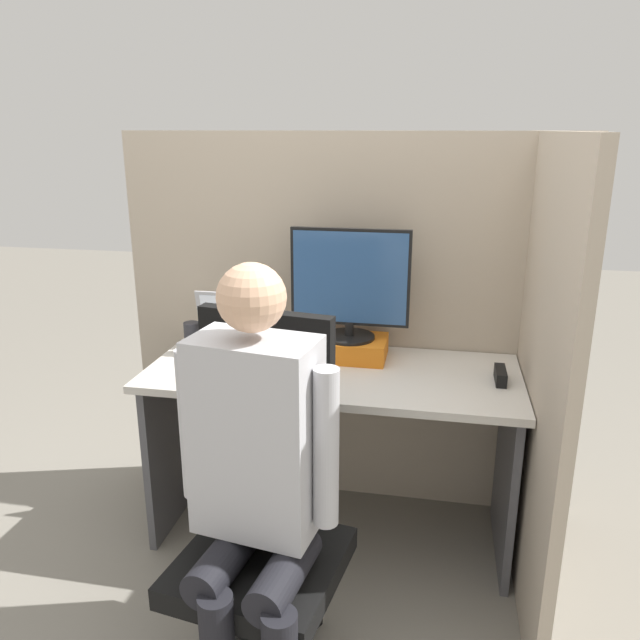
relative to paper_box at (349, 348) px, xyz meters
name	(u,v)px	position (x,y,z in m)	size (l,w,h in m)	color
ground_plane	(317,580)	(-0.04, -0.46, -0.78)	(12.00, 12.00, 0.00)	slate
cubicle_panel_back	(346,325)	(-0.04, 0.19, 0.04)	(1.95, 0.05, 1.64)	tan
cubicle_panel_right	(536,370)	(0.71, -0.21, 0.04)	(0.04, 1.25, 1.64)	tan
desk	(332,412)	(-0.04, -0.15, -0.23)	(1.45, 0.63, 0.74)	beige
paper_box	(349,348)	(0.00, 0.00, 0.00)	(0.31, 0.22, 0.08)	orange
monitor	(350,284)	(0.00, 0.00, 0.27)	(0.48, 0.21, 0.45)	black
laptop	(231,347)	(-0.47, -0.11, 0.01)	(0.32, 0.26, 0.27)	#99999E
mouse	(275,367)	(-0.26, -0.21, -0.03)	(0.07, 0.05, 0.03)	silver
stapler	(500,375)	(0.59, -0.15, -0.02)	(0.04, 0.14, 0.05)	black
carrot_toy	(306,376)	(-0.12, -0.29, -0.02)	(0.05, 0.16, 0.05)	orange
office_chair	(264,503)	(-0.14, -0.80, -0.24)	(0.54, 0.59, 1.12)	black
person	(255,470)	(-0.12, -0.96, -0.03)	(0.47, 0.44, 1.32)	black
pen_cup	(192,335)	(-0.69, 0.00, 0.01)	(0.07, 0.07, 0.11)	#28282D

